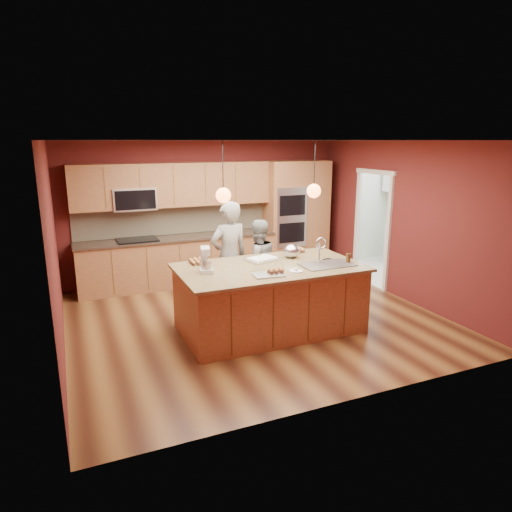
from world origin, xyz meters
name	(u,v)px	position (x,y,z in m)	size (l,w,h in m)	color
floor	(255,319)	(0.00, 0.00, 0.00)	(5.50, 5.50, 0.00)	#422113
ceiling	(255,140)	(0.00, 0.00, 2.70)	(5.50, 5.50, 0.00)	white
wall_back	(206,211)	(0.00, 2.50, 1.35)	(5.50, 5.50, 0.00)	#531918
wall_front	(354,280)	(0.00, -2.50, 1.35)	(5.50, 5.50, 0.00)	#531918
wall_left	(54,251)	(-2.75, 0.00, 1.35)	(5.00, 5.00, 0.00)	#531918
wall_right	(403,221)	(2.75, 0.00, 1.35)	(5.00, 5.00, 0.00)	#531918
cabinet_run	(176,234)	(-0.68, 2.25, 0.98)	(3.74, 0.64, 2.30)	brown
oven_column	(296,217)	(1.85, 2.19, 1.15)	(1.30, 0.62, 2.30)	brown
doorway_trim	(372,231)	(2.73, 0.80, 1.05)	(0.08, 1.11, 2.20)	silver
laundry_room	(428,178)	(4.35, 1.20, 1.95)	(2.60, 2.70, 2.70)	beige
pendant_left	(223,195)	(-0.64, -0.43, 2.00)	(0.20, 0.20, 0.80)	black
pendant_right	(314,191)	(0.72, -0.43, 2.00)	(0.20, 0.20, 0.80)	black
island	(271,297)	(0.06, -0.44, 0.49)	(2.62, 1.46, 1.34)	brown
person_left	(229,257)	(-0.22, 0.55, 0.89)	(0.65, 0.43, 1.78)	black
person_right	(257,263)	(0.27, 0.55, 0.73)	(0.71, 0.55, 1.46)	slate
stand_mixer	(206,261)	(-0.88, -0.36, 1.11)	(0.23, 0.28, 0.34)	white
sheet_cake	(262,259)	(0.06, -0.11, 0.98)	(0.52, 0.44, 0.05)	white
cooling_rack	(268,275)	(-0.18, -0.85, 0.97)	(0.39, 0.28, 0.02)	#B8BAC1
mixing_bowl	(291,251)	(0.55, -0.11, 1.06)	(0.25, 0.25, 0.21)	silver
plate	(296,271)	(0.25, -0.83, 0.97)	(0.18, 0.18, 0.01)	white
tumbler	(348,258)	(1.17, -0.71, 1.03)	(0.07, 0.07, 0.13)	#3C2610
phone	(327,259)	(0.98, -0.43, 0.97)	(0.12, 0.07, 0.01)	black
cupcakes_left	(197,261)	(-0.88, 0.11, 0.99)	(0.21, 0.28, 0.06)	#C48245
cupcakes_rack	(275,271)	(-0.07, -0.84, 1.01)	(0.21, 0.14, 0.06)	#C48245
cupcakes_right	(296,250)	(0.78, 0.16, 1.00)	(0.24, 0.24, 0.07)	#C48245
washer	(427,251)	(4.23, 0.88, 0.49)	(0.60, 0.62, 0.97)	white
dryer	(402,245)	(4.23, 1.64, 0.45)	(0.56, 0.58, 0.90)	white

